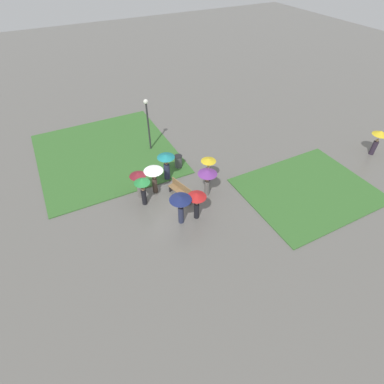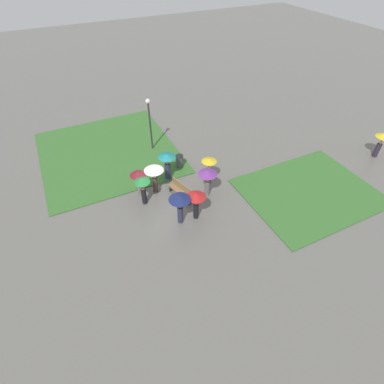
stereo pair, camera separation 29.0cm
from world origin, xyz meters
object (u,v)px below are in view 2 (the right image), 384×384
crowd_person_white (154,173)px  lone_walker_far_path (382,140)px  crowd_person_teal (167,162)px  trash_bin (180,161)px  crowd_person_yellow (209,166)px  park_bench (181,190)px  crowd_person_navy (180,202)px  crowd_person_maroon (139,179)px  crowd_person_green (142,185)px  crowd_person_red (196,199)px  lamp_post (149,117)px  crowd_person_purple (208,176)px

crowd_person_white → lone_walker_far_path: (3.26, 15.17, -0.05)m
crowd_person_teal → trash_bin: bearing=-7.7°
crowd_person_teal → crowd_person_yellow: 2.59m
park_bench → crowd_person_white: (-1.12, -1.21, 0.93)m
crowd_person_navy → crowd_person_white: (-2.97, -0.31, -0.08)m
crowd_person_maroon → crowd_person_white: 0.95m
crowd_person_white → lone_walker_far_path: bearing=69.2°
crowd_person_white → crowd_person_green: bearing=-62.1°
trash_bin → lone_walker_far_path: lone_walker_far_path is taller
crowd_person_red → lone_walker_far_path: size_ratio=0.98×
crowd_person_green → crowd_person_maroon: bearing=-153.2°
crowd_person_yellow → crowd_person_green: bearing=-55.7°
crowd_person_maroon → trash_bin: bearing=-36.3°
crowd_person_navy → lone_walker_far_path: 14.86m
crowd_person_yellow → crowd_person_maroon: bearing=-65.4°
crowd_person_yellow → crowd_person_white: size_ratio=1.00×
crowd_person_teal → crowd_person_navy: size_ratio=0.99×
crowd_person_navy → crowd_person_red: bearing=100.8°
crowd_person_green → crowd_person_white: bearing=153.7°
crowd_person_navy → crowd_person_red: (0.08, 0.90, -0.08)m
trash_bin → crowd_person_yellow: size_ratio=0.51×
park_bench → crowd_person_red: (1.93, 0.01, 0.93)m
crowd_person_red → lamp_post: bearing=-152.3°
crowd_person_green → lone_walker_far_path: bearing=108.1°
crowd_person_red → crowd_person_white: (-3.05, -1.22, -0.00)m
trash_bin → crowd_person_purple: size_ratio=0.49×
lamp_post → crowd_person_maroon: 5.20m
crowd_person_purple → lone_walker_far_path: bearing=155.6°
crowd_person_purple → crowd_person_white: crowd_person_purple is taller
crowd_person_green → crowd_person_yellow: 4.23m
trash_bin → crowd_person_navy: bearing=-23.6°
crowd_person_navy → lone_walker_far_path: (0.29, 14.86, -0.13)m
crowd_person_green → crowd_person_navy: crowd_person_navy is taller
trash_bin → lone_walker_far_path: size_ratio=0.50×
crowd_person_yellow → lamp_post: bearing=-126.6°
park_bench → trash_bin: (-2.70, 1.10, -0.01)m
lamp_post → crowd_person_red: bearing=-1.7°
trash_bin → crowd_person_yellow: crowd_person_yellow is taller
crowd_person_navy → lone_walker_far_path: bearing=104.5°
park_bench → crowd_person_maroon: 2.57m
lone_walker_far_path → crowd_person_teal: bearing=40.7°
crowd_person_purple → crowd_person_green: 3.72m
lamp_post → crowd_person_purple: size_ratio=2.05×
park_bench → lamp_post: (-5.60, 0.24, 2.03)m
crowd_person_red → crowd_person_navy: bearing=-65.4°
trash_bin → crowd_person_green: 4.09m
crowd_person_navy → crowd_person_yellow: (-2.31, 2.97, -0.23)m
crowd_person_maroon → crowd_person_yellow: bearing=-71.1°
crowd_person_red → crowd_person_maroon: crowd_person_red is taller
crowd_person_red → crowd_person_green: bearing=-107.8°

